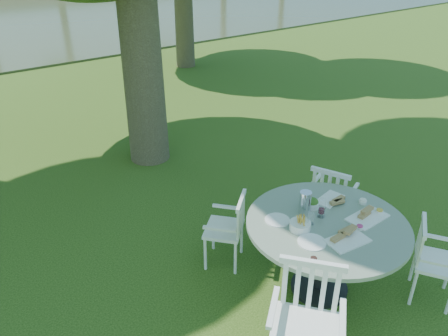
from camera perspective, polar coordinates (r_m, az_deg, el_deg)
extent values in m
plane|color=#1D3A0C|center=(5.20, 1.37, -9.12)|extent=(140.00, 140.00, 0.00)
cylinder|color=black|center=(4.65, 12.30, -14.91)|extent=(0.56, 0.56, 0.04)
cylinder|color=black|center=(4.40, 12.80, -11.26)|extent=(0.12, 0.12, 0.72)
cylinder|color=gray|center=(4.18, 13.35, -7.18)|extent=(1.50, 1.50, 0.04)
cylinder|color=white|center=(5.47, 16.19, -5.52)|extent=(0.04, 0.04, 0.44)
cylinder|color=white|center=(5.55, 12.36, -4.45)|extent=(0.04, 0.04, 0.44)
cylinder|color=white|center=(5.19, 15.08, -7.39)|extent=(0.04, 0.04, 0.44)
cylinder|color=white|center=(5.27, 11.05, -6.23)|extent=(0.04, 0.04, 0.44)
cube|color=white|center=(5.24, 13.96, -3.70)|extent=(0.54, 0.57, 0.04)
cube|color=white|center=(4.97, 13.51, -2.72)|extent=(0.20, 0.43, 0.45)
cylinder|color=white|center=(4.93, -1.42, -8.60)|extent=(0.03, 0.03, 0.40)
cylinder|color=white|center=(4.66, -2.47, -11.16)|extent=(0.03, 0.03, 0.40)
cylinder|color=white|center=(4.88, 2.30, -9.08)|extent=(0.03, 0.03, 0.40)
cylinder|color=white|center=(4.60, 1.49, -11.70)|extent=(0.03, 0.03, 0.40)
cube|color=white|center=(4.63, -0.02, -7.97)|extent=(0.56, 0.55, 0.04)
cube|color=white|center=(4.49, 2.22, -6.31)|extent=(0.34, 0.29, 0.41)
cylinder|color=white|center=(3.89, 7.04, -20.23)|extent=(0.04, 0.04, 0.49)
cube|color=white|center=(3.56, 10.56, -20.14)|extent=(0.67, 0.68, 0.04)
cube|color=white|center=(3.55, 11.21, -15.03)|extent=(0.35, 0.43, 0.51)
cylinder|color=white|center=(4.96, 27.24, -12.04)|extent=(0.03, 0.03, 0.40)
cylinder|color=white|center=(4.63, 23.47, -14.20)|extent=(0.03, 0.03, 0.40)
cylinder|color=white|center=(4.91, 23.48, -11.50)|extent=(0.03, 0.03, 0.40)
cube|color=white|center=(4.66, 25.98, -11.02)|extent=(0.55, 0.54, 0.04)
cube|color=white|center=(4.53, 24.23, -8.81)|extent=(0.37, 0.24, 0.41)
cube|color=white|center=(3.97, 15.82, -9.12)|extent=(0.40, 0.27, 0.01)
cube|color=white|center=(4.32, 18.22, -6.17)|extent=(0.40, 0.23, 0.02)
cube|color=white|center=(4.51, 13.64, -3.97)|extent=(0.34, 0.23, 0.01)
cylinder|color=white|center=(3.89, 11.38, -9.48)|extent=(0.25, 0.25, 0.01)
cylinder|color=white|center=(4.11, 6.97, -6.76)|extent=(0.23, 0.23, 0.01)
cylinder|color=white|center=(4.01, 9.89, -7.45)|extent=(0.19, 0.19, 0.07)
cylinder|color=white|center=(4.35, 11.29, -4.63)|extent=(0.17, 0.17, 0.06)
cylinder|color=silver|center=(4.20, 10.53, -4.44)|extent=(0.11, 0.11, 0.23)
cylinder|color=white|center=(4.18, 12.66, -5.15)|extent=(0.07, 0.07, 0.19)
cylinder|color=white|center=(4.09, 11.28, -6.45)|extent=(0.07, 0.07, 0.12)
cylinder|color=white|center=(4.02, 10.53, -7.06)|extent=(0.07, 0.07, 0.12)
cylinder|color=white|center=(4.15, 17.28, -7.47)|extent=(0.06, 0.06, 0.03)
cylinder|color=white|center=(4.43, 19.63, -5.41)|extent=(0.07, 0.07, 0.03)
cylinder|color=white|center=(4.54, 17.67, -4.22)|extent=(0.08, 0.08, 0.03)
cylinder|color=white|center=(3.69, 11.61, -11.72)|extent=(0.06, 0.06, 0.03)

